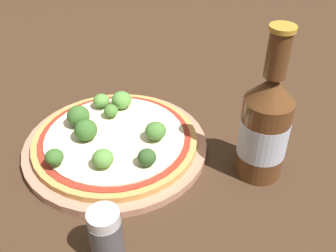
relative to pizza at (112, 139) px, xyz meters
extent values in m
plane|color=#3D2819|center=(0.00, 0.00, -0.02)|extent=(3.00, 3.00, 0.00)
cylinder|color=tan|center=(0.01, 0.00, -0.01)|extent=(0.29, 0.29, 0.01)
cylinder|color=tan|center=(0.00, 0.00, 0.00)|extent=(0.25, 0.25, 0.01)
cylinder|color=maroon|center=(0.00, 0.00, 0.00)|extent=(0.24, 0.24, 0.00)
cylinder|color=beige|center=(0.00, 0.00, 0.01)|extent=(0.22, 0.22, 0.00)
cylinder|color=#6B8E51|center=(-0.01, 0.08, 0.01)|extent=(0.01, 0.01, 0.01)
ellipsoid|color=#568E3D|center=(-0.01, 0.08, 0.02)|extent=(0.03, 0.03, 0.03)
cylinder|color=#6B8E51|center=(-0.03, -0.02, 0.01)|extent=(0.01, 0.01, 0.01)
ellipsoid|color=#386628|center=(-0.03, -0.02, 0.02)|extent=(0.03, 0.03, 0.03)
cylinder|color=#6B8E51|center=(0.01, -0.07, 0.01)|extent=(0.01, 0.01, 0.01)
ellipsoid|color=#568E3D|center=(0.01, -0.07, 0.02)|extent=(0.03, 0.03, 0.03)
cylinder|color=#6B8E51|center=(-0.02, 0.05, 0.01)|extent=(0.01, 0.01, 0.01)
ellipsoid|color=#477A33|center=(-0.02, 0.05, 0.02)|extent=(0.02, 0.02, 0.02)
cylinder|color=#6B8E51|center=(-0.06, 0.01, 0.01)|extent=(0.01, 0.01, 0.01)
ellipsoid|color=#386628|center=(-0.06, 0.01, 0.03)|extent=(0.04, 0.04, 0.03)
cylinder|color=#6B8E51|center=(0.07, -0.05, 0.01)|extent=(0.01, 0.01, 0.01)
ellipsoid|color=#2D5123|center=(0.07, -0.05, 0.02)|extent=(0.03, 0.03, 0.02)
cylinder|color=#6B8E51|center=(-0.04, 0.07, 0.01)|extent=(0.01, 0.01, 0.01)
ellipsoid|color=#568E3D|center=(-0.04, 0.07, 0.02)|extent=(0.03, 0.03, 0.02)
cylinder|color=#6B8E51|center=(-0.05, -0.08, 0.01)|extent=(0.01, 0.01, 0.01)
ellipsoid|color=#386628|center=(-0.05, -0.08, 0.02)|extent=(0.03, 0.03, 0.02)
cylinder|color=#6B8E51|center=(0.07, 0.01, 0.01)|extent=(0.01, 0.01, 0.01)
ellipsoid|color=#477A33|center=(0.07, 0.01, 0.02)|extent=(0.03, 0.03, 0.03)
cylinder|color=#563319|center=(0.22, 0.00, 0.04)|extent=(0.07, 0.07, 0.12)
cylinder|color=#B2BCD1|center=(0.22, 0.00, 0.05)|extent=(0.07, 0.07, 0.06)
cone|color=#563319|center=(0.22, 0.00, 0.12)|extent=(0.07, 0.07, 0.04)
cylinder|color=#563319|center=(0.22, 0.00, 0.17)|extent=(0.03, 0.03, 0.06)
cylinder|color=#B7892D|center=(0.22, 0.00, 0.20)|extent=(0.03, 0.03, 0.01)
cylinder|color=#4C4C51|center=(0.06, -0.19, 0.01)|extent=(0.04, 0.04, 0.06)
cylinder|color=silver|center=(0.06, -0.19, 0.05)|extent=(0.04, 0.04, 0.01)
camera|label=1|loc=(0.19, -0.45, 0.38)|focal=42.00mm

